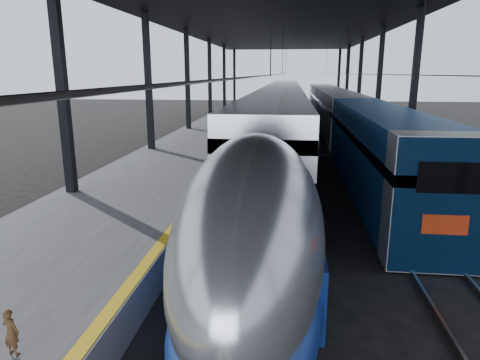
# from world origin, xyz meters

# --- Properties ---
(ground) EXTENTS (160.00, 160.00, 0.00)m
(ground) POSITION_xyz_m (0.00, 0.00, 0.00)
(ground) COLOR black
(ground) RESTS_ON ground
(platform) EXTENTS (6.00, 80.00, 1.00)m
(platform) POSITION_xyz_m (-3.50, 20.00, 0.50)
(platform) COLOR #4C4C4F
(platform) RESTS_ON ground
(yellow_strip) EXTENTS (0.30, 80.00, 0.01)m
(yellow_strip) POSITION_xyz_m (-0.70, 20.00, 1.00)
(yellow_strip) COLOR yellow
(yellow_strip) RESTS_ON platform
(rails) EXTENTS (6.52, 80.00, 0.16)m
(rails) POSITION_xyz_m (4.50, 20.00, 0.08)
(rails) COLOR slate
(rails) RESTS_ON ground
(canopy) EXTENTS (18.00, 75.00, 9.47)m
(canopy) POSITION_xyz_m (1.90, 20.00, 9.12)
(canopy) COLOR black
(canopy) RESTS_ON ground
(tgv_train) EXTENTS (3.12, 65.20, 4.48)m
(tgv_train) POSITION_xyz_m (2.00, 25.54, 2.09)
(tgv_train) COLOR #B5B8BC
(tgv_train) RESTS_ON ground
(second_train) EXTENTS (2.88, 56.05, 3.97)m
(second_train) POSITION_xyz_m (7.00, 28.37, 2.01)
(second_train) COLOR #15498E
(second_train) RESTS_ON ground
(child) EXTENTS (0.34, 0.26, 0.83)m
(child) POSITION_xyz_m (-1.75, -4.74, 1.41)
(child) COLOR #472D17
(child) RESTS_ON platform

